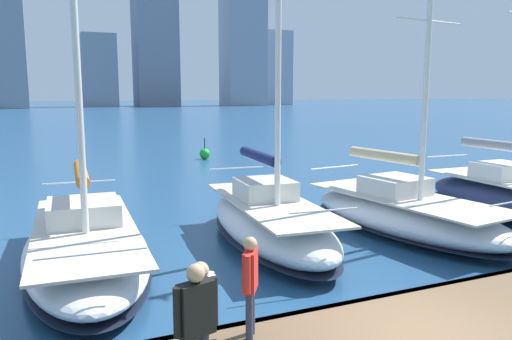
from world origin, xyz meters
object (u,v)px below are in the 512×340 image
Objects in this scene: person_black_shirt at (196,318)px; sailboat_tan at (404,212)px; person_red_shirt at (250,277)px; person_white_shirt at (201,311)px; channel_buoy at (205,154)px; sailboat_navy at (270,220)px; sailboat_orange at (86,243)px; sailboat_grey at (508,196)px.

sailboat_tan is at bearing -142.89° from person_black_shirt.
sailboat_tan is 6.17× the size of person_red_shirt.
person_white_shirt is 26.85m from channel_buoy.
sailboat_navy reaches higher than sailboat_tan.
sailboat_orange is 6.85× the size of person_black_shirt.
sailboat_tan is 9.37m from sailboat_orange.
sailboat_grey reaches higher than sailboat_tan.
sailboat_tan is (4.71, 0.18, -0.09)m from sailboat_grey.
sailboat_grey is 4.71m from sailboat_tan.
channel_buoy is at bearing -107.65° from person_white_shirt.
person_black_shirt is at bearing 44.11° from person_red_shirt.
sailboat_navy is at bearing -121.24° from person_white_shirt.
sailboat_grey is 1.07× the size of sailboat_tan.
person_black_shirt reaches higher than channel_buoy.
sailboat_grey is 14.71m from person_white_shirt.
sailboat_navy is at bearing 77.95° from channel_buoy.
sailboat_grey is 6.43× the size of person_white_shirt.
sailboat_grey is 0.90× the size of sailboat_orange.
person_black_shirt is (4.26, 7.04, 0.88)m from sailboat_navy.
sailboat_tan reaches higher than person_black_shirt.
sailboat_grey is at bearing -153.29° from person_black_shirt.
person_red_shirt is at bearing -135.89° from person_black_shirt.
sailboat_navy is 4.99m from sailboat_orange.
sailboat_tan is at bearing -143.49° from person_white_shirt.
sailboat_tan is at bearing 173.14° from sailboat_navy.
channel_buoy is (0.35, -19.28, -0.30)m from sailboat_tan.
person_black_shirt is at bearing 26.71° from sailboat_grey.
person_black_shirt is 1.04× the size of person_white_shirt.
person_red_shirt is (3.07, 5.89, 0.81)m from sailboat_navy.
sailboat_orange reaches higher than person_red_shirt.
sailboat_navy is 8.28m from person_black_shirt.
sailboat_grey is at bearing -153.89° from person_white_shirt.
person_black_shirt is at bearing 58.84° from sailboat_navy.
sailboat_grey is 19.76m from channel_buoy.
channel_buoy is (-8.13, -25.56, -1.23)m from person_white_shirt.
person_black_shirt is (1.19, 1.15, 0.07)m from person_red_shirt.
person_black_shirt is 27.12m from channel_buoy.
sailboat_orange is 7.36× the size of person_red_shirt.
sailboat_tan is at bearing 176.33° from sailboat_orange.
sailboat_navy is 8.32× the size of channel_buoy.
person_red_shirt is 1.66m from person_black_shirt.
sailboat_orange is at bearing -0.87° from sailboat_navy.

